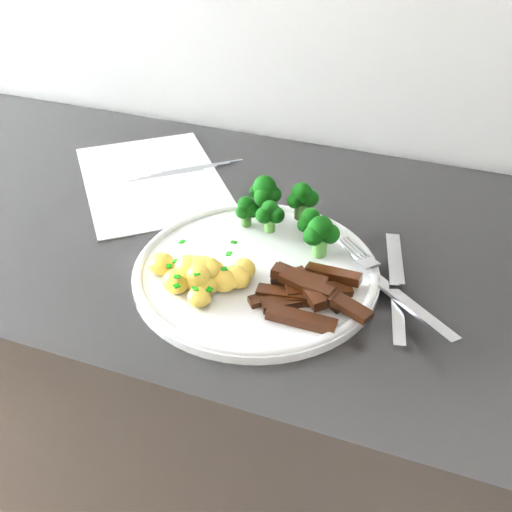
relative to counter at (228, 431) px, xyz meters
name	(u,v)px	position (x,y,z in m)	size (l,w,h in m)	color
counter	(228,431)	(0.00, 0.00, 0.00)	(2.30, 0.58, 0.86)	black
recipe_paper	(153,179)	(-0.15, 0.09, 0.43)	(0.34, 0.35, 0.00)	silver
plate	(256,270)	(0.08, -0.08, 0.44)	(0.30, 0.30, 0.02)	white
broccoli	(288,210)	(0.10, 0.00, 0.48)	(0.14, 0.10, 0.07)	#3B6D27
potatoes	(204,275)	(0.04, -0.13, 0.46)	(0.13, 0.10, 0.04)	#FFD74F
beef_strips	(308,291)	(0.16, -0.11, 0.45)	(0.14, 0.10, 0.03)	black
fork	(395,291)	(0.25, -0.07, 0.45)	(0.17, 0.16, 0.02)	silver
knife	(397,299)	(0.25, -0.07, 0.44)	(0.06, 0.20, 0.02)	silver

